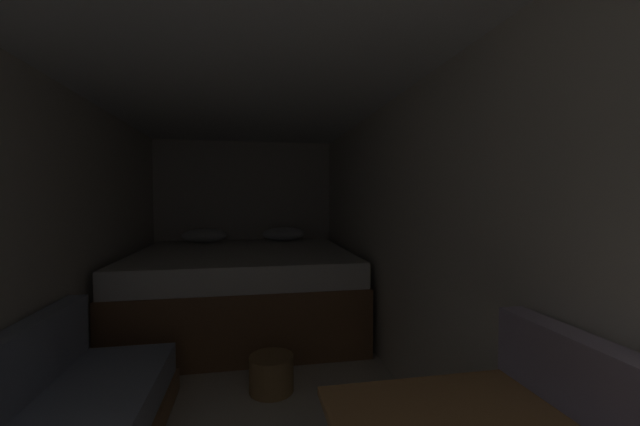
% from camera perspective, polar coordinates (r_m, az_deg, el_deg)
% --- Properties ---
extents(ground_plane, '(7.19, 7.19, 0.00)m').
position_cam_1_polar(ground_plane, '(2.74, -12.34, -27.43)').
color(ground_plane, beige).
extents(wall_back, '(2.38, 0.05, 2.11)m').
position_cam_1_polar(wall_back, '(5.01, -11.53, -1.22)').
color(wall_back, beige).
rests_on(wall_back, ground).
extents(wall_left, '(0.05, 5.19, 2.11)m').
position_cam_1_polar(wall_left, '(2.70, -38.19, -4.61)').
color(wall_left, beige).
rests_on(wall_left, ground).
extents(wall_right, '(0.05, 5.19, 2.11)m').
position_cam_1_polar(wall_right, '(2.63, 13.85, -4.37)').
color(wall_right, beige).
rests_on(wall_right, ground).
extents(ceiling_slab, '(2.38, 5.19, 0.05)m').
position_cam_1_polar(ceiling_slab, '(2.50, -12.78, 20.30)').
color(ceiling_slab, white).
rests_on(ceiling_slab, wall_left).
extents(bed, '(2.16, 2.01, 0.99)m').
position_cam_1_polar(bed, '(4.04, -11.71, -11.24)').
color(bed, brown).
rests_on(bed, ground).
extents(wicker_basket, '(0.31, 0.31, 0.25)m').
position_cam_1_polar(wicker_basket, '(2.84, -7.53, -23.41)').
color(wicker_basket, olive).
rests_on(wicker_basket, ground).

